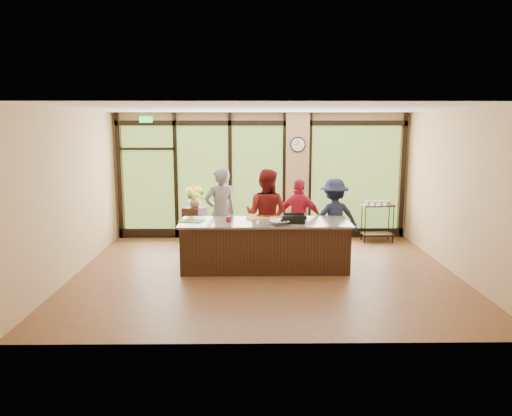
{
  "coord_description": "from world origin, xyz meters",
  "views": [
    {
      "loc": [
        -0.28,
        -8.92,
        2.75
      ],
      "look_at": [
        -0.16,
        0.4,
        1.16
      ],
      "focal_mm": 35.0,
      "sensor_mm": 36.0,
      "label": 1
    }
  ],
  "objects_px": {
    "cook_left": "(221,213)",
    "flower_stand": "(195,226)",
    "roasting_pan": "(294,220)",
    "bar_cart": "(377,217)",
    "island_base": "(265,246)",
    "cook_right": "(334,218)"
  },
  "relations": [
    {
      "from": "island_base",
      "to": "roasting_pan",
      "type": "bearing_deg",
      "value": -8.94
    },
    {
      "from": "roasting_pan",
      "to": "bar_cart",
      "type": "distance_m",
      "value": 3.16
    },
    {
      "from": "island_base",
      "to": "bar_cart",
      "type": "bearing_deg",
      "value": 39.03
    },
    {
      "from": "roasting_pan",
      "to": "bar_cart",
      "type": "xyz_separation_m",
      "value": [
        2.16,
        2.28,
        -0.38
      ]
    },
    {
      "from": "cook_right",
      "to": "bar_cart",
      "type": "bearing_deg",
      "value": -143.09
    },
    {
      "from": "bar_cart",
      "to": "roasting_pan",
      "type": "bearing_deg",
      "value": -135.77
    },
    {
      "from": "cook_left",
      "to": "flower_stand",
      "type": "distance_m",
      "value": 1.39
    },
    {
      "from": "roasting_pan",
      "to": "bar_cart",
      "type": "bearing_deg",
      "value": 58.72
    },
    {
      "from": "flower_stand",
      "to": "bar_cart",
      "type": "xyz_separation_m",
      "value": [
        4.24,
        0.25,
        0.15
      ]
    },
    {
      "from": "flower_stand",
      "to": "island_base",
      "type": "bearing_deg",
      "value": -26.71
    },
    {
      "from": "cook_right",
      "to": "bar_cart",
      "type": "distance_m",
      "value": 1.86
    },
    {
      "from": "flower_stand",
      "to": "cook_left",
      "type": "bearing_deg",
      "value": -34.88
    },
    {
      "from": "roasting_pan",
      "to": "bar_cart",
      "type": "height_order",
      "value": "roasting_pan"
    },
    {
      "from": "flower_stand",
      "to": "bar_cart",
      "type": "distance_m",
      "value": 4.25
    },
    {
      "from": "cook_left",
      "to": "flower_stand",
      "type": "bearing_deg",
      "value": -83.95
    },
    {
      "from": "cook_right",
      "to": "flower_stand",
      "type": "bearing_deg",
      "value": -30.52
    },
    {
      "from": "island_base",
      "to": "roasting_pan",
      "type": "xyz_separation_m",
      "value": [
        0.54,
        -0.09,
        0.52
      ]
    },
    {
      "from": "cook_left",
      "to": "bar_cart",
      "type": "distance_m",
      "value": 3.85
    },
    {
      "from": "cook_right",
      "to": "bar_cart",
      "type": "relative_size",
      "value": 1.69
    },
    {
      "from": "cook_right",
      "to": "flower_stand",
      "type": "xyz_separation_m",
      "value": [
        -2.98,
        1.1,
        -0.39
      ]
    },
    {
      "from": "island_base",
      "to": "cook_left",
      "type": "height_order",
      "value": "cook_left"
    },
    {
      "from": "cook_left",
      "to": "cook_right",
      "type": "relative_size",
      "value": 1.14
    }
  ]
}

